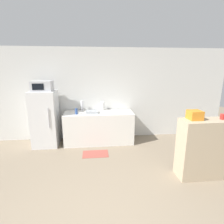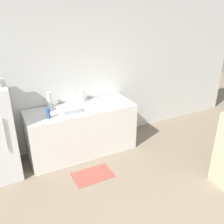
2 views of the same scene
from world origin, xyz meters
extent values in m
cube|color=silver|center=(0.00, 3.36, 1.30)|extent=(8.00, 0.06, 2.60)
cylinder|color=#B7B7BC|center=(-1.06, 2.59, 0.84)|extent=(0.02, 0.02, 0.51)
cube|color=silver|center=(0.19, 2.96, 0.43)|extent=(1.87, 0.69, 0.87)
cube|color=#9EA3A8|center=(0.01, 2.92, 0.90)|extent=(0.32, 0.29, 0.06)
cylinder|color=silver|center=(-0.27, 3.22, 1.01)|extent=(0.08, 0.08, 0.28)
cylinder|color=#2D4C8C|center=(-0.40, 2.81, 0.95)|extent=(0.07, 0.07, 0.16)
cylinder|color=white|center=(0.30, 3.20, 0.99)|extent=(0.12, 0.12, 0.24)
cube|color=#99473D|center=(0.07, 2.23, 0.00)|extent=(0.63, 0.40, 0.01)
camera|label=1|loc=(0.08, -1.68, 2.03)|focal=28.00mm
camera|label=2|loc=(-1.12, -0.76, 2.54)|focal=40.00mm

